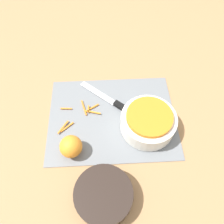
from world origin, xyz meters
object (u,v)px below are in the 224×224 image
bowl_dark (104,195)px  orange_left (71,146)px  bowl_speckled (148,122)px  knife (117,104)px

bowl_dark → orange_left: bearing=-56.8°
bowl_speckled → orange_left: bearing=16.8°
bowl_dark → knife: bearing=-100.3°
bowl_speckled → knife: bowl_speckled is taller
bowl_speckled → knife: bearing=-44.8°
knife → orange_left: (0.16, 0.18, 0.03)m
bowl_speckled → bowl_dark: size_ratio=1.12×
bowl_dark → bowl_speckled: bearing=-124.8°
bowl_dark → orange_left: (0.10, -0.15, 0.01)m
knife → orange_left: orange_left is taller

